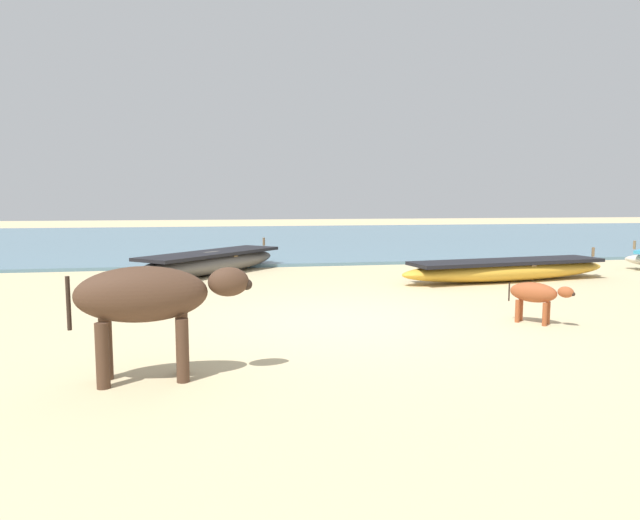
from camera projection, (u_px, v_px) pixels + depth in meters
ground at (349, 320)px, 7.57m from camera, size 80.00×80.00×0.00m
sea_water at (261, 238)px, 23.38m from camera, size 60.00×20.00×0.08m
fishing_boat_0 at (507, 269)px, 11.24m from camera, size 4.83×1.54×0.63m
fishing_boat_3 at (212, 262)px, 12.29m from camera, size 3.54×3.84×0.70m
cow_adult_dark at (149, 299)px, 4.97m from camera, size 1.62×0.55×1.05m
calf_near_rust at (536, 294)px, 7.32m from camera, size 0.67×0.73×0.55m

